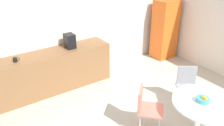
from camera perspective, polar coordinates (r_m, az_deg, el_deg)
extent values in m
cube|color=silver|center=(5.73, -8.95, 9.05)|extent=(6.00, 0.10, 2.60)
cube|color=brown|center=(5.49, -13.48, -1.76)|extent=(2.56, 0.60, 0.90)
cube|color=orange|center=(6.98, 12.36, 7.79)|extent=(0.60, 0.50, 1.65)
cylinder|color=silver|center=(4.32, 20.91, -12.49)|extent=(0.08, 0.08, 0.71)
cylinder|color=white|center=(4.13, 21.66, -8.80)|extent=(1.09, 1.09, 0.03)
cylinder|color=silver|center=(5.00, 19.53, -8.88)|extent=(0.02, 0.02, 0.42)
cylinder|color=silver|center=(4.90, 16.03, -9.09)|extent=(0.02, 0.02, 0.42)
cylinder|color=silver|center=(5.24, 18.44, -6.93)|extent=(0.02, 0.02, 0.42)
cylinder|color=silver|center=(5.15, 15.10, -7.08)|extent=(0.02, 0.02, 0.42)
cube|color=gray|center=(4.95, 17.62, -5.82)|extent=(0.58, 0.58, 0.03)
cube|color=gray|center=(5.01, 17.31, -2.70)|extent=(0.34, 0.24, 0.38)
cylinder|color=silver|center=(4.48, 11.19, -12.21)|extent=(0.02, 0.02, 0.42)
cylinder|color=silver|center=(4.49, 7.10, -11.77)|extent=(0.02, 0.02, 0.42)
cylinder|color=silver|center=(4.25, 6.58, -14.34)|extent=(0.02, 0.02, 0.42)
cube|color=#DB7260|center=(4.22, 9.17, -10.90)|extent=(0.59, 0.59, 0.03)
cube|color=#DB7260|center=(4.11, 6.71, -8.35)|extent=(0.31, 0.29, 0.38)
cylinder|color=teal|center=(4.09, 20.65, -8.13)|extent=(0.21, 0.21, 0.07)
sphere|color=orange|center=(4.05, 21.25, -7.96)|extent=(0.07, 0.07, 0.07)
sphere|color=orange|center=(4.06, 20.81, -7.71)|extent=(0.07, 0.07, 0.07)
cylinder|color=black|center=(5.06, -21.98, 0.73)|extent=(0.08, 0.08, 0.09)
torus|color=black|center=(5.06, -21.36, 0.94)|extent=(0.06, 0.01, 0.06)
cube|color=black|center=(5.39, -9.98, 5.15)|extent=(0.20, 0.24, 0.32)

